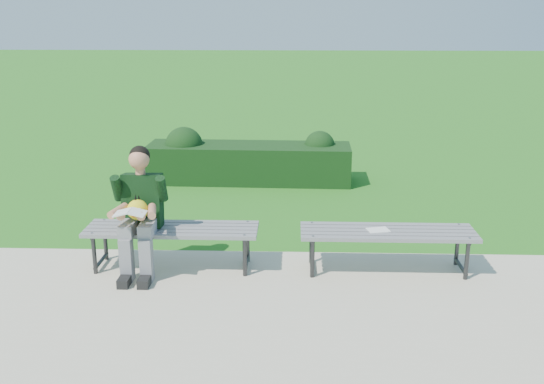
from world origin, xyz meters
TOP-DOWN VIEW (x-y plane):
  - ground at (0.00, 0.00)m, footprint 80.00×80.00m
  - walkway at (0.00, -1.75)m, footprint 30.00×3.50m
  - hedge at (-0.07, 3.10)m, footprint 3.27×0.90m
  - bench_left at (-0.57, -0.48)m, footprint 1.80×0.50m
  - bench_right at (1.69, -0.49)m, footprint 1.80×0.50m
  - seated_boy at (-0.87, -0.57)m, footprint 0.56×0.76m
  - paper_sheet at (1.59, -0.49)m, footprint 0.25×0.21m

SIDE VIEW (x-z plane):
  - ground at x=0.00m, z-range 0.00..0.00m
  - walkway at x=0.00m, z-range 0.00..0.02m
  - hedge at x=-0.07m, z-range -0.09..0.79m
  - bench_left at x=-0.57m, z-range 0.19..0.64m
  - bench_right at x=1.69m, z-range 0.19..0.64m
  - paper_sheet at x=1.59m, z-range 0.47..0.48m
  - seated_boy at x=-0.87m, z-range 0.06..1.37m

